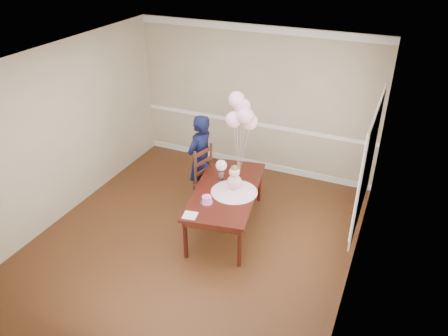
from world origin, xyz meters
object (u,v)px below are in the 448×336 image
Objects in this scene: dining_chair_seat at (214,185)px; birthday_cake at (207,199)px; woman at (200,159)px; dining_table_top at (226,190)px.

birthday_cake is at bearing -56.41° from dining_chair_seat.
woman is (-0.33, 0.19, 0.30)m from dining_chair_seat.
dining_table_top is 1.18× the size of woman.
birthday_cake is 0.09× the size of woman.
dining_table_top is at bearing -28.12° from dining_chair_seat.
dining_chair_seat is at bearing 126.10° from dining_table_top.
woman is at bearing 121.21° from birthday_cake.
dining_table_top is 3.92× the size of dining_chair_seat.
dining_table_top reaches higher than dining_chair_seat.
dining_chair_seat is 0.49m from woman.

